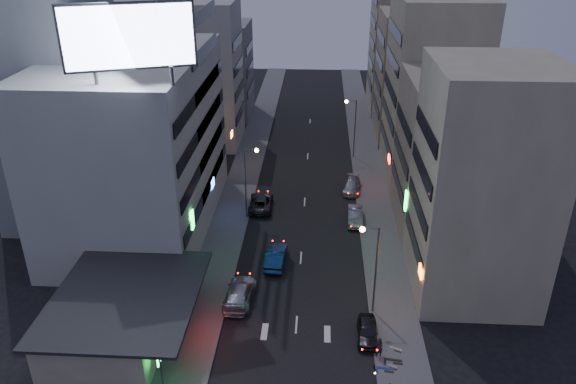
# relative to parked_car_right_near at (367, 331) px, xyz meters

# --- Properties ---
(ground) EXTENTS (180.00, 180.00, 0.00)m
(ground) POSITION_rel_parked_car_right_near_xyz_m (-5.60, -2.74, -0.67)
(ground) COLOR black
(ground) RESTS_ON ground
(sidewalk_left) EXTENTS (4.00, 120.00, 0.12)m
(sidewalk_left) POSITION_rel_parked_car_right_near_xyz_m (-13.60, 27.26, -0.61)
(sidewalk_left) COLOR #4C4C4F
(sidewalk_left) RESTS_ON ground
(sidewalk_right) EXTENTS (4.00, 120.00, 0.12)m
(sidewalk_right) POSITION_rel_parked_car_right_near_xyz_m (2.40, 27.26, -0.61)
(sidewalk_right) COLOR #4C4C4F
(sidewalk_right) RESTS_ON ground
(food_court) EXTENTS (11.00, 13.00, 3.88)m
(food_court) POSITION_rel_parked_car_right_near_xyz_m (-19.50, -0.74, 1.32)
(food_court) COLOR #B4AB8D
(food_court) RESTS_ON ground
(white_building) EXTENTS (14.00, 24.00, 18.00)m
(white_building) POSITION_rel_parked_car_right_near_xyz_m (-22.60, 17.26, 8.33)
(white_building) COLOR #ACACA7
(white_building) RESTS_ON ground
(grey_tower) EXTENTS (10.00, 14.00, 34.00)m
(grey_tower) POSITION_rel_parked_car_right_near_xyz_m (-31.60, 20.26, 16.33)
(grey_tower) COLOR gray
(grey_tower) RESTS_ON ground
(shophouse_near) EXTENTS (10.00, 11.00, 20.00)m
(shophouse_near) POSITION_rel_parked_car_right_near_xyz_m (9.40, 7.76, 9.33)
(shophouse_near) COLOR #B4AB8D
(shophouse_near) RESTS_ON ground
(shophouse_mid) EXTENTS (11.00, 12.00, 16.00)m
(shophouse_mid) POSITION_rel_parked_car_right_near_xyz_m (9.90, 19.26, 7.33)
(shophouse_mid) COLOR tan
(shophouse_mid) RESTS_ON ground
(shophouse_far) EXTENTS (10.00, 14.00, 22.00)m
(shophouse_far) POSITION_rel_parked_car_right_near_xyz_m (9.40, 32.26, 10.33)
(shophouse_far) COLOR #B4AB8D
(shophouse_far) RESTS_ON ground
(far_left_a) EXTENTS (11.00, 10.00, 20.00)m
(far_left_a) POSITION_rel_parked_car_right_near_xyz_m (-21.10, 42.26, 9.33)
(far_left_a) COLOR #ACACA7
(far_left_a) RESTS_ON ground
(far_left_b) EXTENTS (12.00, 10.00, 15.00)m
(far_left_b) POSITION_rel_parked_car_right_near_xyz_m (-21.60, 55.26, 6.83)
(far_left_b) COLOR gray
(far_left_b) RESTS_ON ground
(far_right_a) EXTENTS (11.00, 12.00, 18.00)m
(far_right_a) POSITION_rel_parked_car_right_near_xyz_m (9.90, 47.26, 8.33)
(far_right_a) COLOR tan
(far_right_a) RESTS_ON ground
(far_right_b) EXTENTS (12.00, 12.00, 24.00)m
(far_right_b) POSITION_rel_parked_car_right_near_xyz_m (10.40, 61.26, 11.33)
(far_right_b) COLOR #B4AB8D
(far_right_b) RESTS_ON ground
(billboard) EXTENTS (9.52, 3.75, 6.20)m
(billboard) POSITION_rel_parked_car_right_near_xyz_m (-18.59, 7.23, 20.99)
(billboard) COLOR #595B60
(billboard) RESTS_ON white_building
(street_lamp_right_near) EXTENTS (1.60, 0.44, 8.02)m
(street_lamp_right_near) POSITION_rel_parked_car_right_near_xyz_m (0.30, 3.26, 4.70)
(street_lamp_right_near) COLOR #595B60
(street_lamp_right_near) RESTS_ON sidewalk_right
(street_lamp_left) EXTENTS (1.60, 0.44, 8.02)m
(street_lamp_left) POSITION_rel_parked_car_right_near_xyz_m (-11.50, 19.26, 4.70)
(street_lamp_left) COLOR #595B60
(street_lamp_left) RESTS_ON sidewalk_left
(street_lamp_right_far) EXTENTS (1.60, 0.44, 8.02)m
(street_lamp_right_far) POSITION_rel_parked_car_right_near_xyz_m (0.30, 37.26, 4.70)
(street_lamp_right_far) COLOR #595B60
(street_lamp_right_far) RESTS_ON sidewalk_right
(parked_car_right_near) EXTENTS (1.70, 3.96, 1.33)m
(parked_car_right_near) POSITION_rel_parked_car_right_near_xyz_m (0.00, 0.00, 0.00)
(parked_car_right_near) COLOR #222327
(parked_car_right_near) RESTS_ON ground
(parked_car_right_mid) EXTENTS (1.71, 4.51, 1.47)m
(parked_car_right_mid) POSITION_rel_parked_car_right_near_xyz_m (0.00, 18.83, 0.07)
(parked_car_right_mid) COLOR #96999E
(parked_car_right_mid) RESTS_ON ground
(parked_car_left) EXTENTS (2.65, 5.52, 1.52)m
(parked_car_left) POSITION_rel_parked_car_right_near_xyz_m (-10.52, 21.44, 0.09)
(parked_car_left) COLOR #2B2B31
(parked_car_left) RESTS_ON ground
(parked_car_right_far) EXTENTS (2.46, 4.88, 1.36)m
(parked_car_right_far) POSITION_rel_parked_car_right_near_xyz_m (0.00, 26.46, 0.01)
(parked_car_right_far) COLOR #929599
(parked_car_right_far) RESTS_ON ground
(road_car_blue) EXTENTS (1.98, 4.98, 1.61)m
(road_car_blue) POSITION_rel_parked_car_right_near_xyz_m (-7.93, 10.07, 0.14)
(road_car_blue) COLOR navy
(road_car_blue) RESTS_ON ground
(road_car_silver) EXTENTS (2.65, 5.74, 1.62)m
(road_car_silver) POSITION_rel_parked_car_right_near_xyz_m (-10.60, 4.22, 0.15)
(road_car_silver) COLOR #AAABB2
(road_car_silver) RESTS_ON ground
(person) EXTENTS (0.72, 0.60, 1.68)m
(person) POSITION_rel_parked_car_right_near_xyz_m (0.70, -2.13, 0.29)
(person) COLOR black
(person) RESTS_ON sidewalk_right
(scooter_black_a) EXTENTS (1.28, 1.87, 1.09)m
(scooter_black_a) POSITION_rel_parked_car_right_near_xyz_m (2.34, -5.37, -0.00)
(scooter_black_a) COLOR black
(scooter_black_a) RESTS_ON sidewalk_right
(scooter_silver_a) EXTENTS (1.10, 1.72, 1.00)m
(scooter_silver_a) POSITION_rel_parked_car_right_near_xyz_m (2.06, -3.19, -0.05)
(scooter_silver_a) COLOR #AEB2B7
(scooter_silver_a) RESTS_ON sidewalk_right
(scooter_blue) EXTENTS (0.83, 1.91, 1.13)m
(scooter_blue) POSITION_rel_parked_car_right_near_xyz_m (1.69, -3.38, 0.02)
(scooter_blue) COLOR navy
(scooter_blue) RESTS_ON sidewalk_right
(scooter_black_b) EXTENTS (0.93, 2.06, 1.21)m
(scooter_black_b) POSITION_rel_parked_car_right_near_xyz_m (2.47, -2.48, 0.06)
(scooter_black_b) COLOR black
(scooter_black_b) RESTS_ON sidewalk_right
(scooter_silver_b) EXTENTS (1.09, 1.69, 0.98)m
(scooter_silver_b) POSITION_rel_parked_car_right_near_xyz_m (2.59, -1.34, -0.06)
(scooter_silver_b) COLOR silver
(scooter_silver_b) RESTS_ON sidewalk_right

